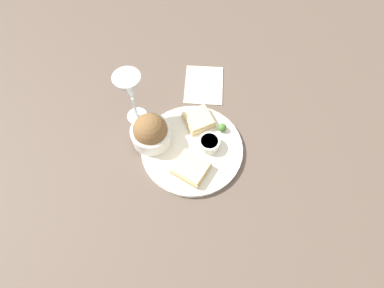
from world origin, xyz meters
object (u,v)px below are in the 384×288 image
Objects in this scene: wine_glass at (130,90)px; salad_bowl at (151,132)px; napkin at (204,84)px; cheese_toast_near at (191,168)px; sauce_ramekin at (209,143)px; cheese_toast_far at (198,120)px.

salad_bowl is at bearing -22.73° from wine_glass.
wine_glass reaches higher than napkin.
cheese_toast_near is 0.26m from wine_glass.
cheese_toast_near is at bearing -12.23° from wine_glass.
sauce_ramekin is at bearing -51.38° from napkin.
cheese_toast_near is (0.00, -0.09, -0.00)m from sauce_ramekin.
sauce_ramekin is at bearing 91.78° from cheese_toast_near.
napkin is at bearing 118.51° from cheese_toast_near.
salad_bowl is 0.26m from napkin.
wine_glass is at bearing 157.27° from salad_bowl.
cheese_toast_far is (-0.07, 0.05, -0.00)m from sauce_ramekin.
cheese_toast_near is at bearing -61.49° from napkin.
sauce_ramekin reaches higher than cheese_toast_far.
cheese_toast_near is at bearing -4.82° from salad_bowl.
salad_bowl is at bearing -89.70° from napkin.
cheese_toast_far is (-0.07, 0.13, 0.00)m from cheese_toast_near.
sauce_ramekin is at bearing 9.03° from wine_glass.
salad_bowl is 0.12m from wine_glass.
salad_bowl is 1.89× the size of sauce_ramekin.
napkin is at bearing 90.30° from salad_bowl.
sauce_ramekin is 0.23m from napkin.
cheese_toast_far is at bearing -61.16° from napkin.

